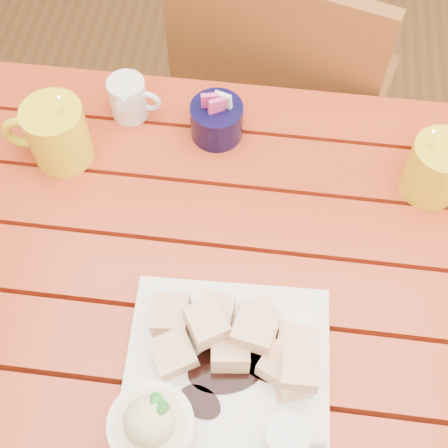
# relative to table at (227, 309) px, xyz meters

# --- Properties ---
(ground) EXTENTS (5.00, 5.00, 0.00)m
(ground) POSITION_rel_table_xyz_m (0.00, -0.00, -0.64)
(ground) COLOR brown
(ground) RESTS_ON ground
(table) EXTENTS (1.20, 0.79, 0.75)m
(table) POSITION_rel_table_xyz_m (0.00, 0.00, 0.00)
(table) COLOR #A43015
(table) RESTS_ON ground
(dessert_plate) EXTENTS (0.29, 0.29, 0.11)m
(dessert_plate) POSITION_rel_table_xyz_m (0.00, -0.17, 0.14)
(dessert_plate) COLOR white
(dessert_plate) RESTS_ON table
(coffee_mug_left) EXTENTS (0.14, 0.10, 0.17)m
(coffee_mug_left) POSITION_rel_table_xyz_m (-0.30, 0.20, 0.16)
(coffee_mug_left) COLOR yellow
(coffee_mug_left) RESTS_ON table
(coffee_mug_right) EXTENTS (0.13, 0.09, 0.15)m
(coffee_mug_right) POSITION_rel_table_xyz_m (0.31, 0.21, 0.16)
(coffee_mug_right) COLOR yellow
(coffee_mug_right) RESTS_ON table
(cream_pitcher) EXTENTS (0.09, 0.08, 0.08)m
(cream_pitcher) POSITION_rel_table_xyz_m (-0.21, 0.30, 0.15)
(cream_pitcher) COLOR white
(cream_pitcher) RESTS_ON table
(sugar_caddy) EXTENTS (0.09, 0.09, 0.10)m
(sugar_caddy) POSITION_rel_table_xyz_m (-0.05, 0.28, 0.14)
(sugar_caddy) COLOR black
(sugar_caddy) RESTS_ON table
(chair_far) EXTENTS (0.53, 0.53, 0.91)m
(chair_far) POSITION_rel_table_xyz_m (0.06, 0.59, -0.13)
(chair_far) COLOR brown
(chair_far) RESTS_ON ground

